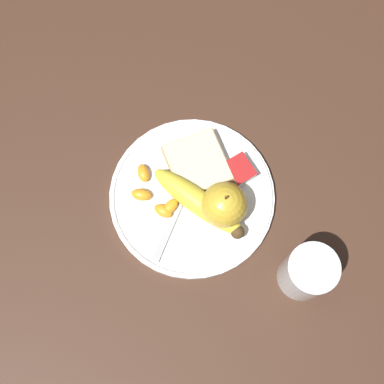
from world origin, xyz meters
TOP-DOWN VIEW (x-y plane):
  - ground_plane at (0.00, 0.00)m, footprint 3.00×3.00m
  - plate at (0.00, 0.00)m, footprint 0.27×0.27m
  - juice_glass at (-0.20, -0.08)m, footprint 0.07×0.07m
  - apple at (-0.05, -0.03)m, footprint 0.07×0.07m
  - banana at (-0.02, 0.00)m, footprint 0.17×0.10m
  - bread_slice at (0.04, -0.03)m, footprint 0.11×0.11m
  - fork at (0.01, 0.01)m, footprint 0.13×0.16m
  - jam_packet at (-0.01, -0.09)m, footprint 0.04×0.04m
  - orange_segment_0 at (0.02, 0.01)m, footprint 0.03×0.02m
  - orange_segment_1 at (0.04, 0.07)m, footprint 0.04×0.04m
  - orange_segment_2 at (0.07, 0.05)m, footprint 0.03×0.03m
  - orange_segment_3 at (0.00, 0.05)m, footprint 0.04×0.03m
  - orange_segment_4 at (0.01, 0.02)m, footprint 0.03×0.03m
  - orange_segment_5 at (0.04, 0.02)m, footprint 0.03×0.04m
  - orange_segment_6 at (-0.00, 0.04)m, footprint 0.03×0.03m

SIDE VIEW (x-z plane):
  - ground_plane at x=0.00m, z-range 0.00..0.00m
  - plate at x=0.00m, z-range 0.00..0.02m
  - fork at x=0.01m, z-range 0.01..0.02m
  - orange_segment_4 at x=0.01m, z-range 0.01..0.03m
  - orange_segment_0 at x=0.02m, z-range 0.01..0.03m
  - orange_segment_2 at x=0.07m, z-range 0.01..0.03m
  - orange_segment_6 at x=0.00m, z-range 0.01..0.03m
  - orange_segment_3 at x=0.00m, z-range 0.01..0.03m
  - orange_segment_1 at x=0.04m, z-range 0.01..0.03m
  - orange_segment_5 at x=0.04m, z-range 0.01..0.03m
  - jam_packet at x=-0.01m, z-range 0.01..0.03m
  - bread_slice at x=0.04m, z-range 0.01..0.03m
  - banana at x=-0.02m, z-range 0.01..0.05m
  - juice_glass at x=-0.20m, z-range 0.00..0.10m
  - apple at x=-0.05m, z-range 0.01..0.09m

